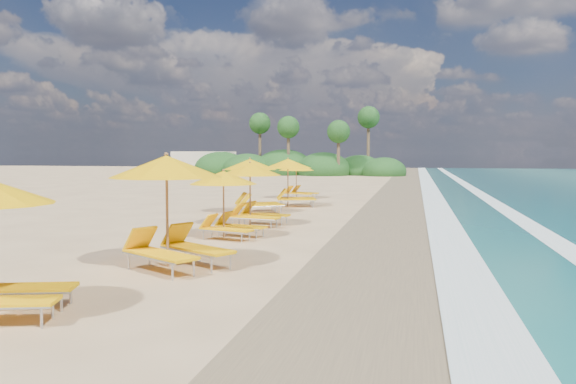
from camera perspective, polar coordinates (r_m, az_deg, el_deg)
name	(u,v)px	position (r m, az deg, el deg)	size (l,w,h in m)	color
ground	(288,225)	(20.24, 0.00, -3.39)	(160.00, 160.00, 0.00)	tan
wet_sand	(401,228)	(19.75, 11.41, -3.64)	(4.00, 160.00, 0.01)	#8C7753
surf_foam	(483,230)	(19.87, 19.24, -3.68)	(4.00, 160.00, 0.01)	white
station_1	(172,203)	(12.86, -11.73, -1.14)	(3.53, 3.53, 2.62)	olive
station_2	(228,200)	(17.13, -6.13, -0.77)	(2.63, 2.54, 2.12)	olive
station_3	(255,190)	(20.03, -3.43, 0.25)	(2.75, 2.62, 2.31)	olive
station_4	(254,182)	(24.30, -3.47, 1.04)	(3.23, 3.23, 2.42)	olive
station_5	(292,179)	(27.21, 0.38, 1.34)	(2.99, 2.90, 2.39)	olive
station_6	(299,178)	(31.85, 1.09, 1.39)	(2.65, 2.60, 2.06)	olive
treeline	(292,166)	(66.68, 0.38, 2.62)	(25.80, 8.80, 9.74)	#163D14
beach_building	(204,162)	(72.58, -8.54, 3.01)	(7.00, 5.00, 2.80)	beige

